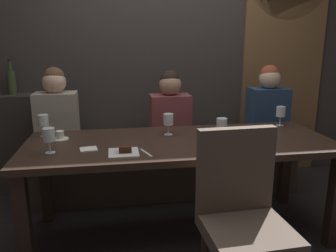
{
  "coord_description": "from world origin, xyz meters",
  "views": [
    {
      "loc": [
        -0.47,
        -2.27,
        1.43
      ],
      "look_at": [
        -0.09,
        0.04,
        0.84
      ],
      "focal_mm": 35.79,
      "sensor_mm": 36.0,
      "label": 1
    }
  ],
  "objects_px": {
    "dessert_plate": "(124,151)",
    "wine_glass_end_right": "(281,112)",
    "dining_table": "(181,152)",
    "diner_far_end": "(267,108)",
    "espresso_cup": "(60,136)",
    "wine_glass_center_front": "(49,136)",
    "wine_glass_near_left": "(222,125)",
    "wine_bottle_pale_label": "(12,82)",
    "fork_on_table": "(146,153)",
    "chair_near_side": "(242,209)",
    "diner_redhead": "(57,114)",
    "diner_bearded": "(170,113)",
    "banquette_bench": "(166,171)",
    "wine_glass_far_left": "(43,121)",
    "wine_glass_near_right": "(168,120)"
  },
  "relations": [
    {
      "from": "wine_glass_center_front",
      "to": "fork_on_table",
      "type": "relative_size",
      "value": 0.96
    },
    {
      "from": "wine_glass_near_right",
      "to": "wine_glass_end_right",
      "type": "height_order",
      "value": "same"
    },
    {
      "from": "chair_near_side",
      "to": "diner_redhead",
      "type": "distance_m",
      "value": 1.87
    },
    {
      "from": "wine_bottle_pale_label",
      "to": "wine_glass_far_left",
      "type": "relative_size",
      "value": 1.99
    },
    {
      "from": "banquette_bench",
      "to": "fork_on_table",
      "type": "relative_size",
      "value": 14.71
    },
    {
      "from": "chair_near_side",
      "to": "dining_table",
      "type": "bearing_deg",
      "value": 104.9
    },
    {
      "from": "chair_near_side",
      "to": "wine_glass_far_left",
      "type": "relative_size",
      "value": 5.98
    },
    {
      "from": "chair_near_side",
      "to": "banquette_bench",
      "type": "bearing_deg",
      "value": 97.68
    },
    {
      "from": "wine_glass_end_right",
      "to": "wine_glass_center_front",
      "type": "distance_m",
      "value": 1.85
    },
    {
      "from": "fork_on_table",
      "to": "chair_near_side",
      "type": "bearing_deg",
      "value": -64.2
    },
    {
      "from": "wine_bottle_pale_label",
      "to": "fork_on_table",
      "type": "relative_size",
      "value": 1.92
    },
    {
      "from": "diner_redhead",
      "to": "espresso_cup",
      "type": "bearing_deg",
      "value": -79.56
    },
    {
      "from": "diner_bearded",
      "to": "wine_glass_center_front",
      "type": "relative_size",
      "value": 4.49
    },
    {
      "from": "wine_bottle_pale_label",
      "to": "wine_glass_center_front",
      "type": "xyz_separation_m",
      "value": [
        0.52,
        -1.2,
        -0.22
      ]
    },
    {
      "from": "dessert_plate",
      "to": "chair_near_side",
      "type": "bearing_deg",
      "value": -39.04
    },
    {
      "from": "espresso_cup",
      "to": "dessert_plate",
      "type": "bearing_deg",
      "value": -41.14
    },
    {
      "from": "chair_near_side",
      "to": "diner_bearded",
      "type": "relative_size",
      "value": 1.33
    },
    {
      "from": "diner_bearded",
      "to": "dessert_plate",
      "type": "distance_m",
      "value": 1.01
    },
    {
      "from": "wine_glass_end_right",
      "to": "diner_far_end",
      "type": "bearing_deg",
      "value": 78.96
    },
    {
      "from": "wine_glass_end_right",
      "to": "dessert_plate",
      "type": "distance_m",
      "value": 1.44
    },
    {
      "from": "wine_glass_end_right",
      "to": "espresso_cup",
      "type": "bearing_deg",
      "value": -175.49
    },
    {
      "from": "wine_glass_center_front",
      "to": "banquette_bench",
      "type": "bearing_deg",
      "value": 43.81
    },
    {
      "from": "banquette_bench",
      "to": "diner_far_end",
      "type": "bearing_deg",
      "value": 0.83
    },
    {
      "from": "espresso_cup",
      "to": "chair_near_side",
      "type": "bearing_deg",
      "value": -39.95
    },
    {
      "from": "wine_glass_near_right",
      "to": "espresso_cup",
      "type": "relative_size",
      "value": 1.37
    },
    {
      "from": "diner_far_end",
      "to": "wine_glass_far_left",
      "type": "height_order",
      "value": "diner_far_end"
    },
    {
      "from": "banquette_bench",
      "to": "wine_glass_center_front",
      "type": "distance_m",
      "value": 1.37
    },
    {
      "from": "banquette_bench",
      "to": "diner_bearded",
      "type": "height_order",
      "value": "diner_bearded"
    },
    {
      "from": "diner_redhead",
      "to": "fork_on_table",
      "type": "xyz_separation_m",
      "value": [
        0.69,
        -0.97,
        -0.07
      ]
    },
    {
      "from": "dining_table",
      "to": "dessert_plate",
      "type": "relative_size",
      "value": 11.58
    },
    {
      "from": "wine_bottle_pale_label",
      "to": "fork_on_table",
      "type": "height_order",
      "value": "wine_bottle_pale_label"
    },
    {
      "from": "espresso_cup",
      "to": "fork_on_table",
      "type": "height_order",
      "value": "espresso_cup"
    },
    {
      "from": "banquette_bench",
      "to": "dessert_plate",
      "type": "distance_m",
      "value": 1.15
    },
    {
      "from": "wine_glass_end_right",
      "to": "chair_near_side",
      "type": "bearing_deg",
      "value": -125.44
    },
    {
      "from": "diner_far_end",
      "to": "espresso_cup",
      "type": "bearing_deg",
      "value": -163.46
    },
    {
      "from": "dining_table",
      "to": "diner_far_end",
      "type": "bearing_deg",
      "value": 35.54
    },
    {
      "from": "wine_glass_near_left",
      "to": "wine_glass_end_right",
      "type": "xyz_separation_m",
      "value": [
        0.63,
        0.35,
        0.0
      ]
    },
    {
      "from": "dessert_plate",
      "to": "wine_glass_end_right",
      "type": "bearing_deg",
      "value": 21.75
    },
    {
      "from": "dessert_plate",
      "to": "wine_glass_near_right",
      "type": "bearing_deg",
      "value": 48.34
    },
    {
      "from": "diner_far_end",
      "to": "wine_glass_center_front",
      "type": "height_order",
      "value": "diner_far_end"
    },
    {
      "from": "banquette_bench",
      "to": "diner_bearded",
      "type": "relative_size",
      "value": 3.39
    },
    {
      "from": "wine_glass_center_front",
      "to": "wine_glass_end_right",
      "type": "bearing_deg",
      "value": 13.92
    },
    {
      "from": "diner_far_end",
      "to": "wine_glass_near_left",
      "type": "relative_size",
      "value": 4.7
    },
    {
      "from": "diner_redhead",
      "to": "fork_on_table",
      "type": "distance_m",
      "value": 1.19
    },
    {
      "from": "fork_on_table",
      "to": "diner_far_end",
      "type": "bearing_deg",
      "value": 18.05
    },
    {
      "from": "diner_redhead",
      "to": "diner_bearded",
      "type": "xyz_separation_m",
      "value": [
        1.0,
        -0.04,
        -0.02
      ]
    },
    {
      "from": "diner_redhead",
      "to": "espresso_cup",
      "type": "height_order",
      "value": "diner_redhead"
    },
    {
      "from": "wine_glass_end_right",
      "to": "espresso_cup",
      "type": "distance_m",
      "value": 1.79
    },
    {
      "from": "dining_table",
      "to": "banquette_bench",
      "type": "height_order",
      "value": "dining_table"
    },
    {
      "from": "wine_glass_far_left",
      "to": "espresso_cup",
      "type": "distance_m",
      "value": 0.2
    }
  ]
}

